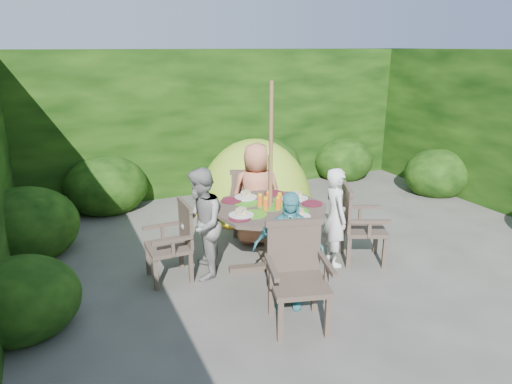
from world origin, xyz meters
name	(u,v)px	position (x,y,z in m)	size (l,w,h in m)	color
ground	(336,270)	(0.00, 0.00, 0.00)	(60.00, 60.00, 0.00)	#4C4943
hedge_enclosure	(286,146)	(0.00, 1.33, 1.25)	(9.00, 9.00, 2.50)	black
patio_table	(271,217)	(-0.70, 0.36, 0.66)	(1.62, 1.62, 0.94)	#3C3027
parasol_pole	(271,181)	(-0.71, 0.36, 1.10)	(0.04, 0.04, 2.20)	brown
garden_chair_right	(358,223)	(0.37, 0.13, 0.49)	(0.68, 0.71, 0.93)	#3C3027
garden_chair_left	(174,241)	(-1.78, 0.62, 0.46)	(0.46, 0.52, 0.86)	#3C3027
garden_chair_back	(251,200)	(-0.48, 1.44, 0.50)	(0.72, 0.68, 0.94)	#3C3027
garden_chair_front	(297,273)	(-0.95, -0.71, 0.51)	(0.68, 0.64, 0.95)	#3C3027
child_right	(335,217)	(0.07, 0.18, 0.60)	(0.44, 0.29, 1.20)	white
child_left	(201,224)	(-1.49, 0.54, 0.64)	(0.62, 0.48, 1.28)	gray
child_back	(256,194)	(-0.53, 1.14, 0.69)	(0.67, 0.44, 1.37)	#D37C57
child_front	(289,250)	(-0.88, -0.42, 0.61)	(0.72, 0.30, 1.22)	#4BA5AF
dome_tent	(255,208)	(0.01, 2.39, 0.00)	(2.16, 2.16, 2.29)	#B7D228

